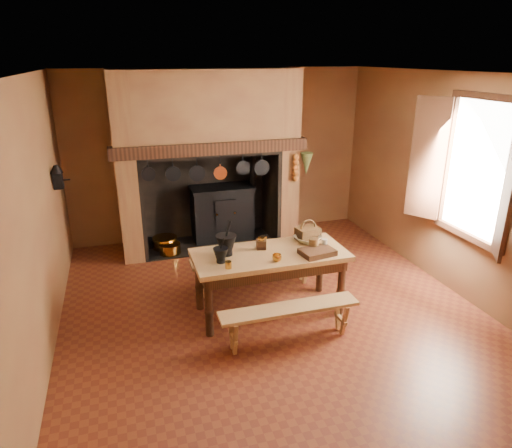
{
  "coord_description": "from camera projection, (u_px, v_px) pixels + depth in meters",
  "views": [
    {
      "loc": [
        -1.63,
        -4.71,
        2.97
      ],
      "look_at": [
        -0.1,
        0.3,
        1.04
      ],
      "focal_mm": 32.0,
      "sensor_mm": 36.0,
      "label": 1
    }
  ],
  "objects": [
    {
      "name": "chimney_breast",
      "position": [
        206.0,
        135.0,
        7.07
      ],
      "size": [
        2.95,
        0.96,
        2.8
      ],
      "color": "olive",
      "rests_on": "floor"
    },
    {
      "name": "wall_left",
      "position": [
        35.0,
        224.0,
        4.54
      ],
      "size": [
        0.02,
        5.5,
        2.8
      ],
      "primitive_type": "cube",
      "color": "olive",
      "rests_on": "floor"
    },
    {
      "name": "onion_string",
      "position": [
        296.0,
        168.0,
        7.12
      ],
      "size": [
        0.12,
        0.1,
        0.46
      ],
      "primitive_type": null,
      "color": "#B06E20",
      "rests_on": "chimney_breast"
    },
    {
      "name": "mortar_large",
      "position": [
        226.0,
        244.0,
        5.28
      ],
      "size": [
        0.24,
        0.24,
        0.42
      ],
      "rotation": [
        0.0,
        0.0,
        0.37
      ],
      "color": "black",
      "rests_on": "work_table"
    },
    {
      "name": "wall_coffee_mill",
      "position": [
        57.0,
        175.0,
        5.91
      ],
      "size": [
        0.23,
        0.16,
        0.31
      ],
      "color": "black",
      "rests_on": "wall_left"
    },
    {
      "name": "ceiling",
      "position": [
        274.0,
        74.0,
        4.74
      ],
      "size": [
        5.5,
        5.5,
        0.0
      ],
      "primitive_type": "plane",
      "rotation": [
        3.14,
        0.0,
        0.0
      ],
      "color": "silver",
      "rests_on": "back_wall"
    },
    {
      "name": "glass_jar",
      "position": [
        324.0,
        244.0,
        5.47
      ],
      "size": [
        0.09,
        0.09,
        0.12
      ],
      "primitive_type": "cylinder",
      "rotation": [
        0.0,
        0.0,
        0.3
      ],
      "color": "beige",
      "rests_on": "work_table"
    },
    {
      "name": "brass_mug_a",
      "position": [
        228.0,
        265.0,
        4.98
      ],
      "size": [
        0.09,
        0.09,
        0.08
      ],
      "primitive_type": "cylinder",
      "rotation": [
        0.0,
        0.0,
        -0.33
      ],
      "color": "#B47E29",
      "rests_on": "work_table"
    },
    {
      "name": "stoneware_crock",
      "position": [
        313.0,
        244.0,
        5.43
      ],
      "size": [
        0.13,
        0.13,
        0.15
      ],
      "primitive_type": "cylinder",
      "rotation": [
        0.0,
        0.0,
        -0.05
      ],
      "color": "brown",
      "rests_on": "work_table"
    },
    {
      "name": "mortar_small",
      "position": [
        221.0,
        254.0,
        5.1
      ],
      "size": [
        0.17,
        0.17,
        0.29
      ],
      "rotation": [
        0.0,
        0.0,
        -0.12
      ],
      "color": "black",
      "rests_on": "work_table"
    },
    {
      "name": "floor",
      "position": [
        271.0,
        309.0,
        5.71
      ],
      "size": [
        5.5,
        5.5,
        0.0
      ],
      "primitive_type": "plane",
      "color": "#5F2B16",
      "rests_on": "ground"
    },
    {
      "name": "wicker_basket",
      "position": [
        308.0,
        233.0,
        5.74
      ],
      "size": [
        0.31,
        0.25,
        0.27
      ],
      "rotation": [
        0.0,
        0.0,
        0.17
      ],
      "color": "#492E15",
      "rests_on": "work_table"
    },
    {
      "name": "wall_front",
      "position": [
        419.0,
        333.0,
        2.75
      ],
      "size": [
        5.0,
        0.02,
        2.8
      ],
      "primitive_type": "cube",
      "color": "olive",
      "rests_on": "floor"
    },
    {
      "name": "coffee_grinder",
      "position": [
        261.0,
        244.0,
        5.47
      ],
      "size": [
        0.16,
        0.14,
        0.18
      ],
      "rotation": [
        0.0,
        0.0,
        -0.23
      ],
      "color": "#3B1D12",
      "rests_on": "work_table"
    },
    {
      "name": "work_table",
      "position": [
        270.0,
        262.0,
        5.43
      ],
      "size": [
        1.82,
        0.81,
        0.79
      ],
      "color": "tan",
      "rests_on": "floor"
    },
    {
      "name": "wooden_tray",
      "position": [
        317.0,
        252.0,
        5.32
      ],
      "size": [
        0.42,
        0.33,
        0.07
      ],
      "primitive_type": "cube",
      "rotation": [
        0.0,
        0.0,
        0.16
      ],
      "color": "#3B1D12",
      "rests_on": "work_table"
    },
    {
      "name": "bench_front",
      "position": [
        289.0,
        316.0,
        4.94
      ],
      "size": [
        1.55,
        0.27,
        0.43
      ],
      "color": "tan",
      "rests_on": "floor"
    },
    {
      "name": "wall_right",
      "position": [
        455.0,
        185.0,
        5.9
      ],
      "size": [
        0.02,
        5.5,
        2.8
      ],
      "primitive_type": "cube",
      "color": "olive",
      "rests_on": "floor"
    },
    {
      "name": "mixing_bowl",
      "position": [
        308.0,
        239.0,
        5.68
      ],
      "size": [
        0.42,
        0.42,
        0.08
      ],
      "primitive_type": "imported",
      "rotation": [
        0.0,
        0.0,
        0.4
      ],
      "color": "#B4AB8A",
      "rests_on": "work_table"
    },
    {
      "name": "brass_cup",
      "position": [
        277.0,
        258.0,
        5.14
      ],
      "size": [
        0.11,
        0.11,
        0.08
      ],
      "primitive_type": "imported",
      "rotation": [
        0.0,
        0.0,
        -0.01
      ],
      "color": "#B47E29",
      "rests_on": "work_table"
    },
    {
      "name": "iron_range",
      "position": [
        223.0,
        212.0,
        7.72
      ],
      "size": [
        1.12,
        0.55,
        1.6
      ],
      "color": "black",
      "rests_on": "floor"
    },
    {
      "name": "back_wall",
      "position": [
        220.0,
        155.0,
        7.69
      ],
      "size": [
        5.0,
        0.02,
        2.8
      ],
      "primitive_type": "cube",
      "color": "olive",
      "rests_on": "floor"
    },
    {
      "name": "hearth_pans",
      "position": [
        166.0,
        245.0,
        7.38
      ],
      "size": [
        0.51,
        0.62,
        0.2
      ],
      "color": "#B47E29",
      "rests_on": "floor"
    },
    {
      "name": "hanging_pans",
      "position": [
        211.0,
        171.0,
        6.77
      ],
      "size": [
        1.92,
        0.29,
        0.27
      ],
      "color": "black",
      "rests_on": "chimney_breast"
    },
    {
      "name": "brass_mug_b",
      "position": [
        264.0,
        239.0,
        5.67
      ],
      "size": [
        0.07,
        0.07,
        0.08
      ],
      "primitive_type": "cylinder",
      "rotation": [
        0.0,
        0.0,
        0.01
      ],
      "color": "#B47E29",
      "rests_on": "work_table"
    },
    {
      "name": "window",
      "position": [
        471.0,
        170.0,
        5.4
      ],
      "size": [
        0.39,
        1.75,
        1.76
      ],
      "color": "white",
      "rests_on": "wall_right"
    },
    {
      "name": "herb_bunch",
      "position": [
        306.0,
        164.0,
        7.16
      ],
      "size": [
        0.2,
        0.2,
        0.35
      ],
      "primitive_type": "cone",
      "rotation": [
        3.14,
        0.0,
        0.0
      ],
      "color": "#54612E",
      "rests_on": "chimney_breast"
    },
    {
      "name": "bench_back",
      "position": [
        255.0,
        264.0,
        6.08
      ],
      "size": [
        1.72,
        0.3,
        0.48
      ],
      "color": "tan",
      "rests_on": "floor"
    }
  ]
}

